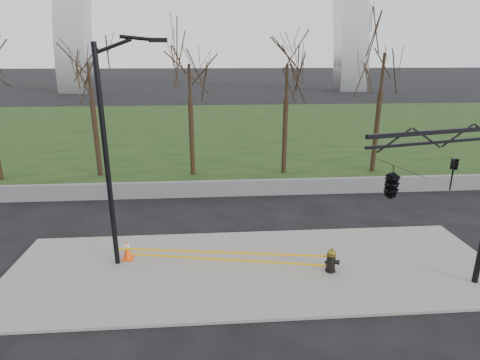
{
  "coord_description": "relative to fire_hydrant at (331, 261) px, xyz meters",
  "views": [
    {
      "loc": [
        -1.49,
        -12.57,
        7.56
      ],
      "look_at": [
        -0.38,
        2.0,
        2.86
      ],
      "focal_mm": 28.93,
      "sensor_mm": 36.0,
      "label": 1
    }
  ],
  "objects": [
    {
      "name": "sidewalk",
      "position": [
        -2.73,
        0.5,
        -0.47
      ],
      "size": [
        18.0,
        6.0,
        0.1
      ],
      "primitive_type": "cube",
      "color": "slate",
      "rests_on": "ground"
    },
    {
      "name": "street_light",
      "position": [
        -7.63,
        1.22,
        4.17
      ],
      "size": [
        2.38,
        0.53,
        8.21
      ],
      "rotation": [
        0.0,
        0.0,
        0.15
      ],
      "color": "black",
      "rests_on": "ground"
    },
    {
      "name": "guardrail",
      "position": [
        -2.73,
        8.5,
        -0.07
      ],
      "size": [
        60.0,
        0.3,
        0.9
      ],
      "primitive_type": "cube",
      "color": "#59595B",
      "rests_on": "ground"
    },
    {
      "name": "fire_hydrant",
      "position": [
        0.0,
        0.0,
        0.0
      ],
      "size": [
        0.58,
        0.37,
        0.92
      ],
      "rotation": [
        0.0,
        0.0,
        -0.26
      ],
      "color": "black",
      "rests_on": "sidewalk"
    },
    {
      "name": "tree_row",
      "position": [
        -8.51,
        12.5,
        3.9
      ],
      "size": [
        34.44,
        4.0,
        8.85
      ],
      "color": "black",
      "rests_on": "ground"
    },
    {
      "name": "caution_tape",
      "position": [
        -3.86,
        0.66,
        -0.01
      ],
      "size": [
        7.84,
        1.47,
        0.46
      ],
      "color": "#E5AE0C",
      "rests_on": "ground"
    },
    {
      "name": "ground",
      "position": [
        -2.73,
        0.5,
        -0.52
      ],
      "size": [
        500.0,
        500.0,
        0.0
      ],
      "primitive_type": "plane",
      "color": "black",
      "rests_on": "ground"
    },
    {
      "name": "traffic_signal_mast",
      "position": [
        1.63,
        -1.79,
        3.62
      ],
      "size": [
        4.98,
        2.54,
        6.0
      ],
      "rotation": [
        0.0,
        0.0,
        0.23
      ],
      "color": "black",
      "rests_on": "ground"
    },
    {
      "name": "grass_strip",
      "position": [
        -2.73,
        30.5,
        -0.49
      ],
      "size": [
        120.0,
        40.0,
        0.06
      ],
      "primitive_type": "cube",
      "color": "black",
      "rests_on": "ground"
    },
    {
      "name": "traffic_cone",
      "position": [
        -7.53,
        1.46,
        -0.04
      ],
      "size": [
        0.45,
        0.45,
        0.77
      ],
      "rotation": [
        0.0,
        0.0,
        -0.14
      ],
      "color": "#FF4C0D",
      "rests_on": "sidewalk"
    }
  ]
}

